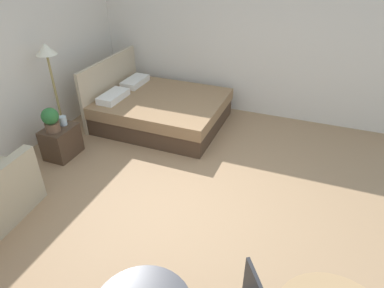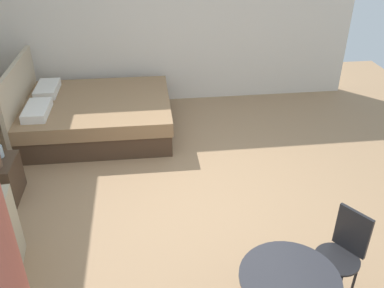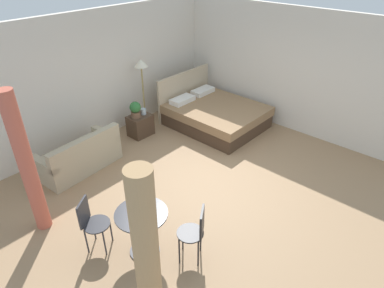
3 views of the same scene
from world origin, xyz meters
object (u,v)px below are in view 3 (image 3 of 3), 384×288
Objects in this scene: potted_plant at (135,109)px; bed at (214,114)px; couch at (80,157)px; cafe_chair_near_window at (196,230)px; cafe_chair_near_couch at (91,220)px; balcony_table at (142,225)px; vase at (144,112)px; floor_lamp at (142,71)px; nightstand at (140,125)px.

bed is at bearing -30.33° from potted_plant.
bed is 3.39m from couch.
cafe_chair_near_window is 1.05× the size of cafe_chair_near_couch.
couch is 4.32× the size of potted_plant.
bed is at bearing 14.82° from cafe_chair_near_couch.
balcony_table is 0.83× the size of cafe_chair_near_window.
couch is 1.88m from vase.
floor_lamp reaches higher than cafe_chair_near_couch.
couch is at bearing -174.54° from nightstand.
couch is 1.69m from potted_plant.
potted_plant is 3.83m from cafe_chair_near_window.
potted_plant is 0.50× the size of balcony_table.
couch is 2.66m from balcony_table.
balcony_table is (-2.71, -3.04, -0.89)m from floor_lamp.
nightstand is 1.41× the size of potted_plant.
cafe_chair_near_couch is at bearing -142.51° from floor_lamp.
nightstand is 0.59× the size of cafe_chair_near_window.
floor_lamp is at bearing 58.11° from cafe_chair_near_window.
cafe_chair_near_window is (-2.29, -3.69, -0.86)m from floor_lamp.
floor_lamp is (0.29, 0.31, 0.84)m from vase.
cafe_chair_near_window is (-1.88, -3.39, 0.31)m from nightstand.
potted_plant is 3.52m from balcony_table.
potted_plant is 0.23× the size of floor_lamp.
bed is 2.05m from floor_lamp.
cafe_chair_near_window is 1.53m from cafe_chair_near_couch.
nightstand is 3.59m from balcony_table.
potted_plant is at bearing 149.67° from bed.
balcony_table is 0.77m from cafe_chair_near_window.
balcony_table is at bearing -131.49° from vase.
vase is at bearing -5.95° from nightstand.
floor_lamp is 4.06m from cafe_chair_near_couch.
cafe_chair_near_window reaches higher than balcony_table.
potted_plant is 0.42× the size of cafe_chair_near_window.
cafe_chair_near_couch reaches higher than balcony_table.
balcony_table is 0.77m from cafe_chair_near_couch.
couch is at bearing -167.81° from floor_lamp.
cafe_chair_near_window reaches higher than nightstand.
bed is 1.98m from potted_plant.
bed is 4.22m from cafe_chair_near_window.
floor_lamp reaches higher than couch.
nightstand is 0.71× the size of balcony_table.
balcony_table is (-2.30, -2.75, 0.28)m from nightstand.
nightstand is at bearing 174.05° from vase.
vase is 0.16× the size of cafe_chair_near_window.
floor_lamp reaches higher than bed.
cafe_chair_near_couch is (-0.43, 0.63, -0.00)m from balcony_table.
vase is 0.17× the size of cafe_chair_near_couch.
potted_plant is at bearing 176.53° from vase.
bed is 4.26m from balcony_table.
cafe_chair_near_couch is at bearing -141.19° from potted_plant.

